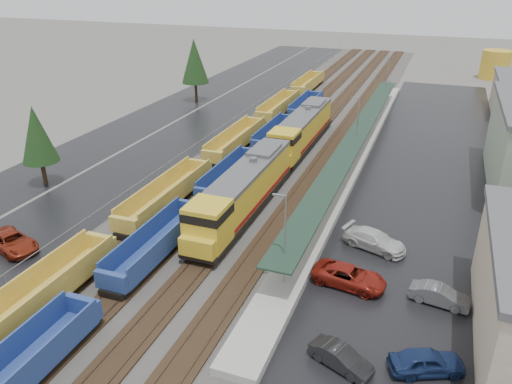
{
  "coord_description": "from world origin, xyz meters",
  "views": [
    {
      "loc": [
        18.56,
        -10.34,
        22.67
      ],
      "look_at": [
        2.77,
        32.04,
        2.0
      ],
      "focal_mm": 35.0,
      "sensor_mm": 36.0,
      "label": 1
    }
  ],
  "objects_px": {
    "locomotive_lead": "(243,192)",
    "parked_car_west_c": "(12,242)",
    "parked_car_east_d": "(427,362)",
    "well_string_blue": "(199,205)",
    "parked_car_east_b": "(349,277)",
    "storage_tank": "(495,65)",
    "parked_car_east_a": "(341,358)",
    "parked_car_east_e": "(440,296)",
    "locomotive_trail": "(301,130)",
    "parked_car_east_c": "(375,240)",
    "well_string_yellow": "(206,165)"
  },
  "relations": [
    {
      "from": "well_string_yellow",
      "to": "parked_car_west_c",
      "type": "relative_size",
      "value": 19.1
    },
    {
      "from": "locomotive_lead",
      "to": "parked_car_east_a",
      "type": "xyz_separation_m",
      "value": [
        13.19,
        -16.76,
        -1.94
      ]
    },
    {
      "from": "locomotive_lead",
      "to": "parked_car_east_b",
      "type": "height_order",
      "value": "locomotive_lead"
    },
    {
      "from": "parked_car_east_b",
      "to": "locomotive_trail",
      "type": "bearing_deg",
      "value": 30.58
    },
    {
      "from": "parked_car_west_c",
      "to": "locomotive_lead",
      "type": "bearing_deg",
      "value": -33.37
    },
    {
      "from": "parked_car_east_d",
      "to": "well_string_blue",
      "type": "bearing_deg",
      "value": 34.27
    },
    {
      "from": "parked_car_east_b",
      "to": "parked_car_east_e",
      "type": "height_order",
      "value": "parked_car_east_b"
    },
    {
      "from": "locomotive_trail",
      "to": "well_string_yellow",
      "type": "bearing_deg",
      "value": -122.59
    },
    {
      "from": "well_string_blue",
      "to": "parked_car_east_e",
      "type": "height_order",
      "value": "well_string_blue"
    },
    {
      "from": "well_string_yellow",
      "to": "parked_car_east_e",
      "type": "xyz_separation_m",
      "value": [
        26.68,
        -16.49,
        -0.52
      ]
    },
    {
      "from": "locomotive_lead",
      "to": "parked_car_east_b",
      "type": "xyz_separation_m",
      "value": [
        12.06,
        -8.01,
        -1.83
      ]
    },
    {
      "from": "parked_car_east_e",
      "to": "locomotive_trail",
      "type": "bearing_deg",
      "value": 41.23
    },
    {
      "from": "well_string_yellow",
      "to": "storage_tank",
      "type": "xyz_separation_m",
      "value": [
        34.81,
        70.99,
        1.79
      ]
    },
    {
      "from": "locomotive_trail",
      "to": "parked_car_east_b",
      "type": "relative_size",
      "value": 3.88
    },
    {
      "from": "locomotive_trail",
      "to": "well_string_blue",
      "type": "distance_m",
      "value": 22.88
    },
    {
      "from": "locomotive_trail",
      "to": "parked_car_east_d",
      "type": "height_order",
      "value": "locomotive_trail"
    },
    {
      "from": "locomotive_lead",
      "to": "storage_tank",
      "type": "bearing_deg",
      "value": 71.36
    },
    {
      "from": "storage_tank",
      "to": "parked_car_east_a",
      "type": "xyz_separation_m",
      "value": [
        -13.62,
        -96.24,
        -2.34
      ]
    },
    {
      "from": "parked_car_east_a",
      "to": "parked_car_east_d",
      "type": "height_order",
      "value": "parked_car_east_d"
    },
    {
      "from": "storage_tank",
      "to": "locomotive_lead",
      "type": "bearing_deg",
      "value": -108.64
    },
    {
      "from": "locomotive_trail",
      "to": "parked_car_east_b",
      "type": "xyz_separation_m",
      "value": [
        12.06,
        -29.01,
        -1.83
      ]
    },
    {
      "from": "parked_car_east_c",
      "to": "parked_car_east_e",
      "type": "bearing_deg",
      "value": -119.95
    },
    {
      "from": "locomotive_lead",
      "to": "locomotive_trail",
      "type": "height_order",
      "value": "same"
    },
    {
      "from": "storage_tank",
      "to": "locomotive_trail",
      "type": "bearing_deg",
      "value": -114.63
    },
    {
      "from": "parked_car_west_c",
      "to": "parked_car_east_d",
      "type": "relative_size",
      "value": 1.24
    },
    {
      "from": "parked_car_east_a",
      "to": "parked_car_east_d",
      "type": "distance_m",
      "value": 5.17
    },
    {
      "from": "well_string_blue",
      "to": "parked_car_west_c",
      "type": "distance_m",
      "value": 16.91
    },
    {
      "from": "parked_car_west_c",
      "to": "parked_car_east_e",
      "type": "xyz_separation_m",
      "value": [
        35.11,
        4.94,
        -0.08
      ]
    },
    {
      "from": "locomotive_trail",
      "to": "parked_car_east_b",
      "type": "bearing_deg",
      "value": -67.43
    },
    {
      "from": "parked_car_west_c",
      "to": "parked_car_east_a",
      "type": "bearing_deg",
      "value": -78.95
    },
    {
      "from": "storage_tank",
      "to": "parked_car_east_b",
      "type": "height_order",
      "value": "storage_tank"
    },
    {
      "from": "locomotive_trail",
      "to": "parked_car_east_d",
      "type": "xyz_separation_m",
      "value": [
        18.18,
        -36.39,
        -1.84
      ]
    },
    {
      "from": "parked_car_east_a",
      "to": "parked_car_west_c",
      "type": "bearing_deg",
      "value": 105.35
    },
    {
      "from": "well_string_yellow",
      "to": "parked_car_west_c",
      "type": "xyz_separation_m",
      "value": [
        -8.43,
        -21.44,
        -0.44
      ]
    },
    {
      "from": "well_string_blue",
      "to": "parked_car_east_b",
      "type": "height_order",
      "value": "well_string_blue"
    },
    {
      "from": "locomotive_lead",
      "to": "parked_car_east_b",
      "type": "bearing_deg",
      "value": -33.58
    },
    {
      "from": "parked_car_east_a",
      "to": "parked_car_east_d",
      "type": "bearing_deg",
      "value": -51.96
    },
    {
      "from": "locomotive_lead",
      "to": "parked_car_west_c",
      "type": "relative_size",
      "value": 3.88
    },
    {
      "from": "parked_car_east_b",
      "to": "well_string_yellow",
      "type": "bearing_deg",
      "value": 58.58
    },
    {
      "from": "parked_car_east_b",
      "to": "well_string_blue",
      "type": "bearing_deg",
      "value": 75.91
    },
    {
      "from": "parked_car_east_e",
      "to": "parked_car_east_d",
      "type": "bearing_deg",
      "value": -175.45
    },
    {
      "from": "parked_car_west_c",
      "to": "parked_car_east_c",
      "type": "height_order",
      "value": "parked_car_east_c"
    },
    {
      "from": "locomotive_lead",
      "to": "parked_car_east_e",
      "type": "distance_m",
      "value": 20.42
    },
    {
      "from": "well_string_blue",
      "to": "parked_car_east_d",
      "type": "distance_m",
      "value": 26.18
    },
    {
      "from": "well_string_yellow",
      "to": "parked_car_east_b",
      "type": "bearing_deg",
      "value": -39.43
    },
    {
      "from": "locomotive_lead",
      "to": "well_string_blue",
      "type": "distance_m",
      "value": 4.5
    },
    {
      "from": "locomotive_lead",
      "to": "parked_car_west_c",
      "type": "bearing_deg",
      "value": -141.75
    },
    {
      "from": "parked_car_east_a",
      "to": "locomotive_trail",
      "type": "bearing_deg",
      "value": 41.94
    },
    {
      "from": "well_string_yellow",
      "to": "parked_car_east_a",
      "type": "height_order",
      "value": "well_string_yellow"
    },
    {
      "from": "locomotive_lead",
      "to": "well_string_yellow",
      "type": "distance_m",
      "value": 11.74
    }
  ]
}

